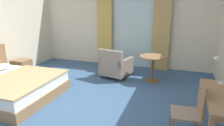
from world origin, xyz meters
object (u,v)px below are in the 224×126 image
(desk_chair, at_px, (192,109))
(armchair_by_window, at_px, (115,66))
(desk_lamp, at_px, (220,65))
(round_cafe_table, at_px, (153,63))
(bed, at_px, (8,86))
(nightstand, at_px, (22,67))

(desk_chair, relative_size, armchair_by_window, 1.01)
(desk_lamp, height_order, round_cafe_table, desk_lamp)
(bed, height_order, round_cafe_table, bed)
(round_cafe_table, bearing_deg, desk_lamp, -52.85)
(desk_lamp, bearing_deg, armchair_by_window, 144.35)
(round_cafe_table, bearing_deg, nightstand, -169.58)
(nightstand, distance_m, round_cafe_table, 3.86)
(desk_lamp, height_order, armchair_by_window, desk_lamp)
(bed, bearing_deg, desk_lamp, 4.48)
(desk_chair, xyz_separation_m, round_cafe_table, (-0.88, 2.29, 0.03))
(nightstand, distance_m, desk_lamp, 5.21)
(bed, xyz_separation_m, round_cafe_table, (2.96, 2.01, 0.28))
(desk_chair, xyz_separation_m, armchair_by_window, (-1.94, 2.28, -0.16))
(armchair_by_window, bearing_deg, nightstand, -165.90)
(nightstand, bearing_deg, desk_chair, -18.92)
(bed, bearing_deg, round_cafe_table, 34.19)
(desk_lamp, bearing_deg, desk_chair, -122.38)
(desk_chair, height_order, desk_lamp, desk_lamp)
(bed, distance_m, desk_lamp, 4.32)
(armchair_by_window, bearing_deg, bed, -133.60)
(bed, xyz_separation_m, nightstand, (-0.82, 1.31, -0.02))
(bed, bearing_deg, armchair_by_window, 46.40)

